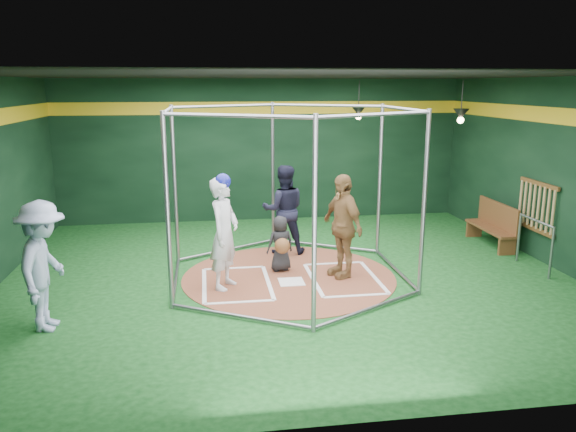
{
  "coord_description": "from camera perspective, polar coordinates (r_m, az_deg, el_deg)",
  "views": [
    {
      "loc": [
        -1.41,
        -9.41,
        3.36
      ],
      "look_at": [
        0.0,
        0.1,
        1.1
      ],
      "focal_mm": 35.0,
      "sensor_mm": 36.0,
      "label": 1
    }
  ],
  "objects": [
    {
      "name": "bat_rack",
      "position": [
        11.91,
        23.92,
        0.89
      ],
      "size": [
        0.07,
        1.25,
        0.98
      ],
      "color": "brown",
      "rests_on": "room_shell"
    },
    {
      "name": "dugout_bench",
      "position": [
        12.7,
        20.19,
        -0.73
      ],
      "size": [
        0.37,
        1.6,
        0.93
      ],
      "color": "brown",
      "rests_on": "ground"
    },
    {
      "name": "pendant_lamp_far",
      "position": [
        12.65,
        17.16,
        9.84
      ],
      "size": [
        0.34,
        0.34,
        0.9
      ],
      "color": "black",
      "rests_on": "room_shell"
    },
    {
      "name": "clay_disc",
      "position": [
        10.09,
        0.08,
        -6.19
      ],
      "size": [
        3.8,
        3.8,
        0.01
      ],
      "primitive_type": "cylinder",
      "color": "brown",
      "rests_on": "ground"
    },
    {
      "name": "room_shell",
      "position": [
        9.66,
        0.08,
        3.66
      ],
      "size": [
        10.1,
        9.1,
        3.53
      ],
      "color": "#0D3B12",
      "rests_on": "ground"
    },
    {
      "name": "batter_figure",
      "position": [
        9.36,
        -6.5,
        -1.63
      ],
      "size": [
        0.71,
        0.81,
        1.94
      ],
      "color": "silver",
      "rests_on": "clay_disc"
    },
    {
      "name": "batter_box_left",
      "position": [
        9.77,
        -5.26,
        -6.85
      ],
      "size": [
        1.17,
        1.77,
        0.01
      ],
      "color": "white",
      "rests_on": "clay_disc"
    },
    {
      "name": "home_plate",
      "position": [
        9.81,
        0.35,
        -6.7
      ],
      "size": [
        0.43,
        0.43,
        0.01
      ],
      "primitive_type": "cube",
      "color": "white",
      "rests_on": "clay_disc"
    },
    {
      "name": "bystander_blue",
      "position": [
        8.46,
        -23.58,
        -4.69
      ],
      "size": [
        0.76,
        1.23,
        1.84
      ],
      "primitive_type": "imported",
      "rotation": [
        0.0,
        0.0,
        1.5
      ],
      "color": "#A0B1D4",
      "rests_on": "ground"
    },
    {
      "name": "steel_railing",
      "position": [
        11.27,
        23.83,
        -1.9
      ],
      "size": [
        0.05,
        1.11,
        0.96
      ],
      "color": "gray",
      "rests_on": "ground"
    },
    {
      "name": "visitor_leopard",
      "position": [
        9.93,
        5.52,
        -0.99
      ],
      "size": [
        0.79,
        1.17,
        1.84
      ],
      "primitive_type": "imported",
      "rotation": [
        0.0,
        0.0,
        -1.22
      ],
      "color": "#AE814A",
      "rests_on": "clay_disc"
    },
    {
      "name": "catcher_figure",
      "position": [
        10.24,
        -0.76,
        -2.84
      ],
      "size": [
        0.56,
        0.61,
        1.02
      ],
      "color": "black",
      "rests_on": "clay_disc"
    },
    {
      "name": "batter_box_right",
      "position": [
        10.04,
        5.7,
        -6.3
      ],
      "size": [
        1.17,
        1.77,
        0.01
      ],
      "color": "white",
      "rests_on": "clay_disc"
    },
    {
      "name": "batting_cage",
      "position": [
        9.7,
        0.09,
        2.17
      ],
      "size": [
        4.05,
        4.67,
        3.0
      ],
      "color": "gray",
      "rests_on": "ground"
    },
    {
      "name": "umpire",
      "position": [
        11.25,
        -0.44,
        0.65
      ],
      "size": [
        0.91,
        0.73,
        1.8
      ],
      "primitive_type": "imported",
      "rotation": [
        0.0,
        0.0,
        3.09
      ],
      "color": "black",
      "rests_on": "clay_disc"
    },
    {
      "name": "pendant_lamp_near",
      "position": [
        13.52,
        7.18,
        10.5
      ],
      "size": [
        0.34,
        0.34,
        0.9
      ],
      "color": "black",
      "rests_on": "room_shell"
    }
  ]
}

